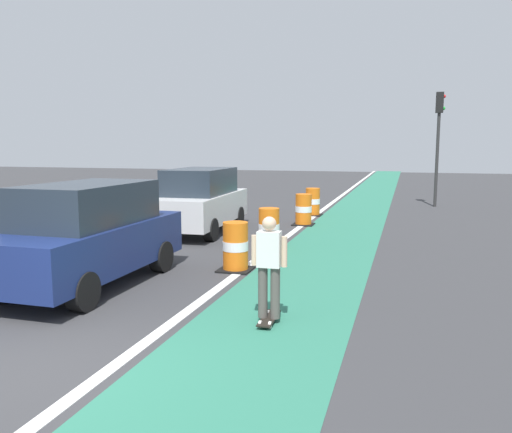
{
  "coord_description": "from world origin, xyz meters",
  "views": [
    {
      "loc": [
        4.37,
        -5.04,
        2.77
      ],
      "look_at": [
        0.96,
        6.48,
        1.1
      ],
      "focal_mm": 35.99,
      "sensor_mm": 36.0,
      "label": 1
    }
  ],
  "objects": [
    {
      "name": "parked_suv_second",
      "position": [
        -1.94,
        10.06,
        1.04
      ],
      "size": [
        2.07,
        4.68,
        2.04
      ],
      "color": "silver",
      "rests_on": "ground"
    },
    {
      "name": "traffic_barrel_back",
      "position": [
        0.92,
        12.47,
        0.53
      ],
      "size": [
        0.73,
        0.73,
        1.09
      ],
      "color": "orange",
      "rests_on": "ground"
    },
    {
      "name": "ground_plane",
      "position": [
        0.0,
        0.0,
        0.0
      ],
      "size": [
        100.0,
        100.0,
        0.0
      ],
      "primitive_type": "plane",
      "color": "#38383A"
    },
    {
      "name": "traffic_light_corner",
      "position": [
        5.61,
        19.48,
        3.5
      ],
      "size": [
        0.41,
        0.32,
        5.1
      ],
      "color": "#2D2D2D",
      "rests_on": "ground"
    },
    {
      "name": "parked_suv_nearest",
      "position": [
        -1.61,
        3.56,
        1.04
      ],
      "size": [
        1.93,
        4.61,
        2.04
      ],
      "color": "navy",
      "rests_on": "ground"
    },
    {
      "name": "lane_divider_stripe",
      "position": [
        0.9,
        12.0,
        0.01
      ],
      "size": [
        0.2,
        80.0,
        0.01
      ],
      "primitive_type": "cube",
      "color": "silver",
      "rests_on": "ground"
    },
    {
      "name": "traffic_barrel_front",
      "position": [
        0.76,
        5.55,
        0.53
      ],
      "size": [
        0.73,
        0.73,
        1.09
      ],
      "color": "orange",
      "rests_on": "ground"
    },
    {
      "name": "traffic_barrel_far",
      "position": [
        0.78,
        15.01,
        0.53
      ],
      "size": [
        0.73,
        0.73,
        1.09
      ],
      "color": "orange",
      "rests_on": "ground"
    },
    {
      "name": "bike_lane_strip",
      "position": [
        2.4,
        12.0,
        0.0
      ],
      "size": [
        2.5,
        80.0,
        0.01
      ],
      "primitive_type": "cube",
      "color": "#2D755B",
      "rests_on": "ground"
    },
    {
      "name": "skateboarder_on_lane",
      "position": [
        2.36,
        2.48,
        0.91
      ],
      "size": [
        0.57,
        0.81,
        1.69
      ],
      "color": "black",
      "rests_on": "ground"
    },
    {
      "name": "traffic_barrel_mid",
      "position": [
        0.81,
        8.21,
        0.53
      ],
      "size": [
        0.73,
        0.73,
        1.09
      ],
      "color": "orange",
      "rests_on": "ground"
    }
  ]
}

